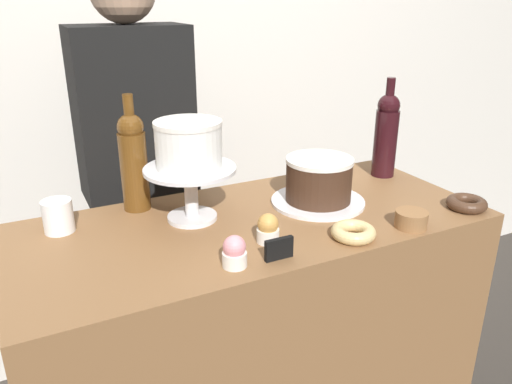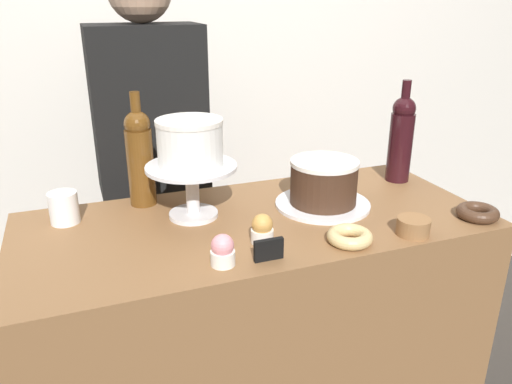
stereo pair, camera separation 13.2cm
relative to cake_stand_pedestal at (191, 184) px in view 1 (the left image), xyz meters
The scene contains 16 objects.
back_wall 0.84m from the cake_stand_pedestal, 78.81° to the left, with size 6.00×0.05×2.60m.
display_counter 0.59m from the cake_stand_pedestal, 27.80° to the right, with size 1.27×0.56×0.92m.
cake_stand_pedestal is the anchor object (origin of this frame).
white_layer_cake 0.11m from the cake_stand_pedestal, 153.43° to the left, with size 0.18×0.18×0.12m.
silver_serving_platter 0.38m from the cake_stand_pedestal, ahead, with size 0.27×0.27×0.01m.
chocolate_round_cake 0.37m from the cake_stand_pedestal, ahead, with size 0.19×0.19×0.13m.
wine_bottle_dark_red 0.70m from the cake_stand_pedestal, ahead, with size 0.08×0.08×0.33m.
wine_bottle_amber 0.19m from the cake_stand_pedestal, 129.12° to the left, with size 0.08×0.08×0.33m.
cupcake_strawberry 0.29m from the cake_stand_pedestal, 90.45° to the right, with size 0.06×0.06×0.07m.
cupcake_caramel 0.25m from the cake_stand_pedestal, 60.26° to the right, with size 0.06×0.06×0.07m.
donut_chocolate 0.78m from the cake_stand_pedestal, 21.35° to the right, with size 0.11×0.11×0.03m.
donut_glazed 0.44m from the cake_stand_pedestal, 42.05° to the right, with size 0.11×0.11×0.03m.
cookie_stack 0.59m from the cake_stand_pedestal, 31.64° to the right, with size 0.08×0.08×0.04m.
price_sign_chalkboard 0.32m from the cake_stand_pedestal, 71.14° to the right, with size 0.07×0.01×0.05m.
coffee_cup_ceramic 0.34m from the cake_stand_pedestal, 166.31° to the left, with size 0.08×0.08×0.09m.
barista_figure 0.46m from the cake_stand_pedestal, 95.10° to the left, with size 0.36×0.22×1.60m.
Camera 1 is at (-0.55, -1.10, 1.48)m, focal length 35.09 mm.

